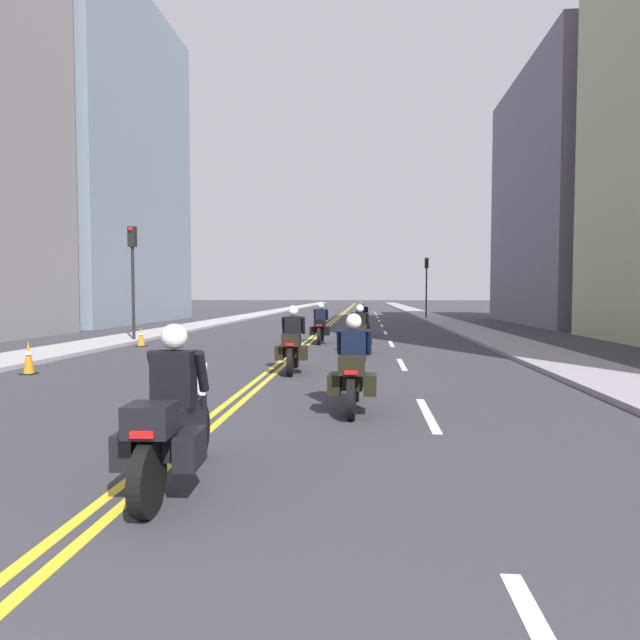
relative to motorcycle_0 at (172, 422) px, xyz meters
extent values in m
plane|color=#333239|center=(-0.42, 43.45, -0.66)|extent=(264.00, 264.00, 0.00)
cube|color=#9D9B9F|center=(-8.16, 43.45, -0.60)|extent=(2.29, 144.00, 0.12)
cube|color=gray|center=(7.33, 43.45, -0.60)|extent=(2.29, 144.00, 0.12)
cube|color=yellow|center=(-0.54, 43.45, -0.65)|extent=(0.12, 132.00, 0.01)
cube|color=yellow|center=(-0.30, 43.45, -0.65)|extent=(0.12, 132.00, 0.01)
cube|color=silver|center=(2.88, 3.45, -0.65)|extent=(0.14, 2.40, 0.01)
cube|color=silver|center=(2.88, 9.45, -0.65)|extent=(0.14, 2.40, 0.01)
cube|color=silver|center=(2.88, 15.45, -0.65)|extent=(0.14, 2.40, 0.01)
cube|color=silver|center=(2.88, 21.45, -0.65)|extent=(0.14, 2.40, 0.01)
cube|color=silver|center=(2.88, 27.45, -0.65)|extent=(0.14, 2.40, 0.01)
cube|color=silver|center=(2.88, 33.45, -0.65)|extent=(0.14, 2.40, 0.01)
cube|color=silver|center=(2.88, 39.45, -0.65)|extent=(0.14, 2.40, 0.01)
cube|color=silver|center=(2.88, 45.45, -0.65)|extent=(0.14, 2.40, 0.01)
cube|color=silver|center=(2.88, 51.45, -0.65)|extent=(0.14, 2.40, 0.01)
cube|color=gray|center=(-16.36, 29.77, 10.30)|extent=(7.43, 15.99, 21.91)
cube|color=#2D3847|center=(-20.10, 29.77, 4.82)|extent=(0.04, 13.43, 0.90)
cube|color=#2D3847|center=(-20.10, 29.77, 16.87)|extent=(0.04, 13.43, 0.90)
cube|color=slate|center=(16.65, 30.61, 7.51)|extent=(9.67, 14.86, 16.34)
cylinder|color=black|center=(-0.04, 0.91, -0.33)|extent=(0.15, 0.65, 0.65)
cylinder|color=black|center=(0.03, -0.66, -0.33)|extent=(0.15, 0.65, 0.65)
cube|color=silver|center=(-0.04, 0.91, 0.01)|extent=(0.15, 0.33, 0.04)
cube|color=black|center=(-0.01, 0.12, -0.05)|extent=(0.38, 1.21, 0.40)
cube|color=black|center=(0.03, -0.59, 0.17)|extent=(0.42, 0.38, 0.28)
cube|color=red|center=(0.04, -0.78, 0.09)|extent=(0.20, 0.04, 0.06)
cube|color=black|center=(-0.26, -0.36, -0.15)|extent=(0.22, 0.45, 0.32)
cube|color=black|center=(0.30, -0.34, -0.15)|extent=(0.22, 0.45, 0.32)
cube|color=#B2C1CC|center=(-0.03, 0.63, 0.33)|extent=(0.37, 0.14, 0.36)
cube|color=black|center=(0.00, 0.07, 0.42)|extent=(0.41, 0.28, 0.55)
cylinder|color=black|center=(-0.25, 0.21, 0.47)|extent=(0.11, 0.29, 0.45)
cylinder|color=black|center=(0.23, 0.23, 0.47)|extent=(0.11, 0.29, 0.45)
sphere|color=white|center=(0.00, 0.10, 0.84)|extent=(0.26, 0.26, 0.26)
cylinder|color=black|center=(1.72, 4.44, -0.33)|extent=(0.14, 0.65, 0.65)
cylinder|color=black|center=(1.68, 2.97, -0.33)|extent=(0.14, 0.65, 0.65)
cube|color=silver|center=(1.72, 4.44, 0.01)|extent=(0.15, 0.32, 0.04)
cube|color=black|center=(1.70, 3.71, -0.05)|extent=(0.35, 1.12, 0.40)
cube|color=black|center=(1.68, 3.05, 0.17)|extent=(0.41, 0.37, 0.28)
cube|color=red|center=(1.67, 2.86, 0.09)|extent=(0.20, 0.04, 0.06)
cube|color=black|center=(1.41, 3.27, -0.15)|extent=(0.21, 0.45, 0.32)
cube|color=black|center=(1.97, 3.26, -0.15)|extent=(0.21, 0.45, 0.32)
cube|color=#B2C1CC|center=(1.71, 4.18, 0.33)|extent=(0.36, 0.13, 0.36)
cube|color=black|center=(1.70, 3.66, 0.41)|extent=(0.41, 0.27, 0.52)
cylinder|color=black|center=(1.46, 3.81, 0.46)|extent=(0.11, 0.28, 0.45)
cylinder|color=black|center=(1.94, 3.80, 0.46)|extent=(0.11, 0.28, 0.45)
sphere|color=white|center=(1.70, 3.69, 0.81)|extent=(0.26, 0.26, 0.26)
cylinder|color=black|center=(0.07, 8.64, -0.32)|extent=(0.16, 0.68, 0.68)
cylinder|color=black|center=(0.14, 7.13, -0.32)|extent=(0.16, 0.68, 0.68)
cube|color=silver|center=(0.07, 8.64, 0.04)|extent=(0.15, 0.33, 0.04)
cube|color=black|center=(0.10, 7.88, -0.04)|extent=(0.37, 1.16, 0.40)
cube|color=black|center=(0.13, 7.20, 0.18)|extent=(0.42, 0.38, 0.28)
cube|color=red|center=(0.14, 7.01, 0.10)|extent=(0.20, 0.04, 0.06)
cube|color=black|center=(-0.16, 7.42, -0.14)|extent=(0.22, 0.45, 0.32)
cube|color=black|center=(0.40, 7.44, -0.14)|extent=(0.22, 0.45, 0.32)
cube|color=#B2C1CC|center=(0.08, 8.37, 0.34)|extent=(0.37, 0.14, 0.36)
cube|color=black|center=(0.10, 7.83, 0.44)|extent=(0.41, 0.28, 0.56)
cylinder|color=black|center=(-0.14, 7.97, 0.49)|extent=(0.11, 0.29, 0.45)
cylinder|color=black|center=(0.34, 8.00, 0.49)|extent=(0.11, 0.29, 0.45)
sphere|color=white|center=(0.10, 7.86, 0.86)|extent=(0.26, 0.26, 0.26)
cylinder|color=black|center=(1.68, 12.72, -0.32)|extent=(0.13, 0.67, 0.67)
cylinder|color=black|center=(1.72, 11.25, -0.32)|extent=(0.13, 0.67, 0.67)
cube|color=silver|center=(1.68, 12.72, 0.03)|extent=(0.15, 0.32, 0.04)
cube|color=black|center=(1.70, 11.98, -0.04)|extent=(0.35, 1.12, 0.40)
cube|color=black|center=(1.72, 11.32, 0.18)|extent=(0.41, 0.37, 0.28)
cube|color=red|center=(1.72, 11.13, 0.10)|extent=(0.20, 0.04, 0.06)
cube|color=black|center=(1.43, 11.54, -0.14)|extent=(0.21, 0.45, 0.32)
cube|color=black|center=(1.99, 11.55, -0.14)|extent=(0.21, 0.45, 0.32)
cube|color=#B2C1CC|center=(1.69, 12.45, 0.34)|extent=(0.36, 0.13, 0.36)
cube|color=black|center=(1.70, 11.93, 0.41)|extent=(0.41, 0.27, 0.51)
cylinder|color=black|center=(1.46, 12.08, 0.46)|extent=(0.11, 0.28, 0.45)
cylinder|color=black|center=(1.94, 12.09, 0.46)|extent=(0.11, 0.28, 0.45)
sphere|color=white|center=(1.70, 11.96, 0.81)|extent=(0.26, 0.26, 0.26)
cylinder|color=black|center=(0.12, 16.37, -0.33)|extent=(0.13, 0.66, 0.66)
cylinder|color=black|center=(0.13, 14.83, -0.33)|extent=(0.13, 0.66, 0.66)
cube|color=silver|center=(0.12, 16.37, 0.02)|extent=(0.14, 0.32, 0.04)
cube|color=black|center=(0.12, 15.60, -0.05)|extent=(0.33, 1.17, 0.40)
cube|color=black|center=(0.13, 14.91, 0.17)|extent=(0.40, 0.36, 0.28)
cube|color=red|center=(0.13, 14.72, 0.09)|extent=(0.20, 0.03, 0.06)
cube|color=black|center=(-0.15, 15.14, -0.15)|extent=(0.20, 0.44, 0.32)
cube|color=black|center=(0.41, 15.14, -0.15)|extent=(0.20, 0.44, 0.32)
cube|color=#B2C1CC|center=(0.12, 16.10, 0.33)|extent=(0.36, 0.12, 0.36)
cube|color=black|center=(0.12, 15.55, 0.42)|extent=(0.40, 0.26, 0.54)
cylinder|color=black|center=(-0.12, 15.70, 0.47)|extent=(0.10, 0.28, 0.45)
cylinder|color=black|center=(0.36, 15.71, 0.47)|extent=(0.10, 0.28, 0.45)
sphere|color=white|center=(0.12, 15.58, 0.83)|extent=(0.26, 0.26, 0.26)
cylinder|color=black|center=(1.75, 20.36, -0.34)|extent=(0.15, 0.64, 0.63)
cylinder|color=black|center=(1.68, 18.83, -0.34)|extent=(0.15, 0.64, 0.63)
cube|color=silver|center=(1.75, 20.36, 0.00)|extent=(0.16, 0.33, 0.04)
cube|color=black|center=(1.71, 19.60, -0.06)|extent=(0.38, 1.18, 0.40)
cube|color=black|center=(1.68, 18.91, 0.16)|extent=(0.42, 0.38, 0.28)
cube|color=red|center=(1.67, 18.72, 0.08)|extent=(0.20, 0.04, 0.06)
cube|color=black|center=(1.41, 19.15, -0.16)|extent=(0.22, 0.45, 0.32)
cube|color=black|center=(1.97, 19.12, -0.16)|extent=(0.22, 0.45, 0.32)
cube|color=#B2C1CC|center=(1.74, 20.09, 0.32)|extent=(0.37, 0.14, 0.36)
cube|color=black|center=(1.71, 19.55, 0.42)|extent=(0.41, 0.28, 0.55)
cylinder|color=black|center=(1.48, 19.71, 0.47)|extent=(0.11, 0.29, 0.45)
cylinder|color=black|center=(1.96, 19.68, 0.47)|extent=(0.11, 0.29, 0.45)
sphere|color=white|center=(1.71, 19.58, 0.83)|extent=(0.26, 0.26, 0.26)
cube|color=black|center=(-6.16, 6.88, -0.64)|extent=(0.31, 0.31, 0.03)
cone|color=orange|center=(-6.16, 6.88, -0.24)|extent=(0.25, 0.25, 0.78)
cylinder|color=white|center=(-6.16, 6.88, -0.14)|extent=(0.17, 0.17, 0.08)
cube|color=black|center=(-6.40, 13.73, -0.64)|extent=(0.35, 0.35, 0.03)
cone|color=orange|center=(-6.40, 13.73, -0.28)|extent=(0.28, 0.28, 0.69)
cylinder|color=white|center=(-6.40, 13.73, -0.20)|extent=(0.19, 0.19, 0.08)
cylinder|color=black|center=(-7.41, 15.34, 1.28)|extent=(0.12, 0.12, 3.87)
cube|color=black|center=(-7.41, 15.34, 3.57)|extent=(0.28, 0.28, 0.80)
sphere|color=red|center=(-7.41, 15.19, 3.85)|extent=(0.18, 0.18, 0.18)
cylinder|color=black|center=(6.58, 36.33, 1.35)|extent=(0.12, 0.12, 4.01)
cube|color=black|center=(6.58, 36.33, 3.70)|extent=(0.28, 0.28, 0.80)
sphere|color=red|center=(6.58, 36.18, 3.98)|extent=(0.18, 0.18, 0.18)
camera|label=1|loc=(1.89, -4.94, 1.25)|focal=29.39mm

